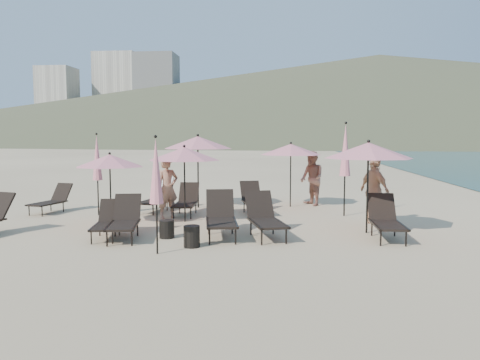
# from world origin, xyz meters

# --- Properties ---
(ground) EXTENTS (800.00, 800.00, 0.00)m
(ground) POSITION_xyz_m (0.00, 0.00, 0.00)
(ground) COLOR #D6BA8C
(ground) RESTS_ON ground
(volcanic_headland) EXTENTS (690.00, 690.00, 55.00)m
(volcanic_headland) POSITION_xyz_m (71.37, 302.62, 26.49)
(volcanic_headland) COLOR brown
(volcanic_headland) RESTS_ON ground
(hotel_skyline) EXTENTS (109.00, 82.00, 55.00)m
(hotel_skyline) POSITION_xyz_m (-93.62, 271.21, 24.18)
(hotel_skyline) COLOR beige
(hotel_skyline) RESTS_ON ground
(lounger_1) EXTENTS (0.83, 1.56, 0.85)m
(lounger_1) POSITION_xyz_m (-2.61, 0.13, 0.40)
(lounger_1) COLOR black
(lounger_1) RESTS_ON ground
(lounger_2) EXTENTS (0.97, 1.80, 0.98)m
(lounger_2) POSITION_xyz_m (-2.17, 0.07, 0.46)
(lounger_2) COLOR black
(lounger_2) RESTS_ON ground
(lounger_3) EXTENTS (1.02, 1.94, 1.06)m
(lounger_3) POSITION_xyz_m (0.06, 0.51, 0.50)
(lounger_3) COLOR black
(lounger_3) RESTS_ON ground
(lounger_4) EXTENTS (1.17, 1.92, 1.03)m
(lounger_4) POSITION_xyz_m (1.11, 0.58, 0.48)
(lounger_4) COLOR black
(lounger_4) RESTS_ON ground
(lounger_5) EXTENTS (0.67, 1.73, 0.99)m
(lounger_5) POSITION_xyz_m (3.97, 0.70, 0.47)
(lounger_5) COLOR black
(lounger_5) RESTS_ON ground
(lounger_6) EXTENTS (0.90, 1.63, 0.89)m
(lounger_6) POSITION_xyz_m (-5.79, 3.56, 0.41)
(lounger_6) COLOR black
(lounger_6) RESTS_ON ground
(lounger_7) EXTENTS (0.90, 1.78, 1.06)m
(lounger_7) POSITION_xyz_m (-2.54, 4.24, 0.51)
(lounger_7) COLOR black
(lounger_7) RESTS_ON ground
(lounger_8) EXTENTS (0.70, 1.67, 0.94)m
(lounger_8) POSITION_xyz_m (-1.45, 3.60, 0.44)
(lounger_8) COLOR black
(lounger_8) RESTS_ON ground
(lounger_9) EXTENTS (1.09, 1.79, 0.97)m
(lounger_9) POSITION_xyz_m (0.61, 4.05, 0.45)
(lounger_9) COLOR black
(lounger_9) RESTS_ON ground
(umbrella_open_0) EXTENTS (1.85, 1.85, 1.99)m
(umbrella_open_0) POSITION_xyz_m (-3.12, 1.66, 1.76)
(umbrella_open_0) COLOR black
(umbrella_open_0) RESTS_ON ground
(umbrella_open_1) EXTENTS (2.02, 2.02, 2.18)m
(umbrella_open_1) POSITION_xyz_m (-1.23, 2.36, 1.92)
(umbrella_open_1) COLOR black
(umbrella_open_1) RESTS_ON ground
(umbrella_open_2) EXTENTS (2.16, 2.16, 2.33)m
(umbrella_open_2) POSITION_xyz_m (3.62, 1.29, 2.06)
(umbrella_open_2) COLOR black
(umbrella_open_2) RESTS_ON ground
(umbrella_open_3) EXTENTS (2.32, 2.32, 2.50)m
(umbrella_open_3) POSITION_xyz_m (-1.36, 5.08, 2.21)
(umbrella_open_3) COLOR black
(umbrella_open_3) RESTS_ON ground
(umbrella_open_4) EXTENTS (2.07, 2.07, 2.23)m
(umbrella_open_4) POSITION_xyz_m (1.76, 5.60, 1.97)
(umbrella_open_4) COLOR black
(umbrella_open_4) RESTS_ON ground
(umbrella_closed_0) EXTENTS (0.28, 0.28, 2.43)m
(umbrella_closed_0) POSITION_xyz_m (-1.00, -1.29, 1.69)
(umbrella_closed_0) COLOR black
(umbrella_closed_0) RESTS_ON ground
(umbrella_closed_1) EXTENTS (0.33, 0.33, 2.86)m
(umbrella_closed_1) POSITION_xyz_m (3.38, 3.84, 1.99)
(umbrella_closed_1) COLOR black
(umbrella_closed_1) RESTS_ON ground
(umbrella_closed_2) EXTENTS (0.29, 0.29, 2.52)m
(umbrella_closed_2) POSITION_xyz_m (-4.13, 3.25, 1.75)
(umbrella_closed_2) COLOR black
(umbrella_closed_2) RESTS_ON ground
(side_table_0) EXTENTS (0.36, 0.36, 0.43)m
(side_table_0) POSITION_xyz_m (-1.20, 0.23, 0.21)
(side_table_0) COLOR black
(side_table_0) RESTS_ON ground
(side_table_1) EXTENTS (0.36, 0.36, 0.47)m
(side_table_1) POSITION_xyz_m (-0.42, -0.63, 0.24)
(side_table_1) COLOR black
(side_table_1) RESTS_ON ground
(beachgoer_a) EXTENTS (0.78, 0.74, 1.79)m
(beachgoer_a) POSITION_xyz_m (-1.87, 2.94, 0.89)
(beachgoer_a) COLOR #A47459
(beachgoer_a) RESTS_ON ground
(beachgoer_b) EXTENTS (1.05, 1.15, 1.91)m
(beachgoer_b) POSITION_xyz_m (2.51, 5.97, 0.96)
(beachgoer_b) COLOR #AB6E58
(beachgoer_b) RESTS_ON ground
(beachgoer_c) EXTENTS (0.93, 1.17, 1.86)m
(beachgoer_c) POSITION_xyz_m (4.03, 2.54, 0.93)
(beachgoer_c) COLOR tan
(beachgoer_c) RESTS_ON ground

